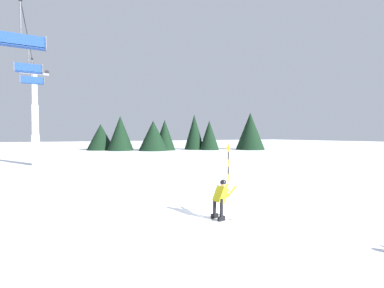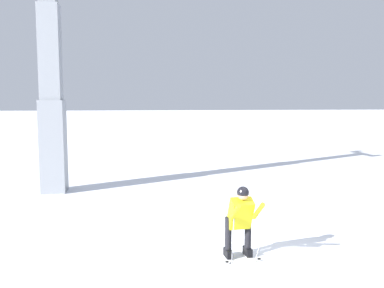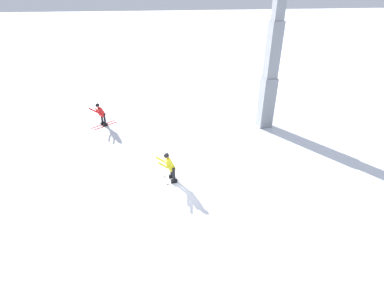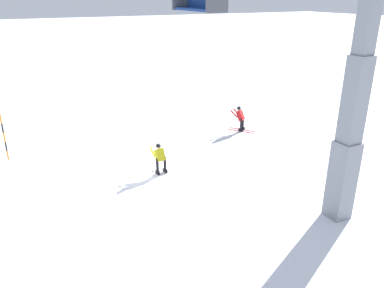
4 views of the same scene
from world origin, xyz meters
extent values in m
plane|color=white|center=(0.00, 0.00, 0.00)|extent=(260.00, 260.00, 0.00)
cube|color=white|center=(-0.83, 0.91, 0.01)|extent=(0.24, 1.77, 0.01)
cube|color=black|center=(-0.83, 0.91, 0.09)|extent=(0.13, 0.29, 0.16)
cylinder|color=black|center=(-0.83, 0.91, 0.49)|extent=(0.13, 0.13, 0.65)
cube|color=white|center=(-1.23, 0.88, 0.01)|extent=(0.24, 1.77, 0.01)
cube|color=black|center=(-1.23, 0.88, 0.09)|extent=(0.13, 0.29, 0.16)
cylinder|color=black|center=(-1.23, 0.88, 0.49)|extent=(0.13, 0.13, 0.65)
cube|color=gold|center=(-1.02, 0.77, 0.92)|extent=(0.46, 0.51, 0.65)
sphere|color=tan|center=(-1.01, 0.65, 1.32)|extent=(0.21, 0.21, 0.21)
sphere|color=black|center=(-1.01, 0.65, 1.35)|extent=(0.23, 0.23, 0.23)
cylinder|color=gold|center=(-0.76, 0.46, 1.03)|extent=(0.12, 0.49, 0.42)
cylinder|color=gray|center=(-0.71, 0.43, 0.44)|extent=(0.17, 0.45, 1.11)
cylinder|color=black|center=(-0.68, 0.61, 0.05)|extent=(0.07, 0.07, 0.01)
cylinder|color=gold|center=(-1.22, 0.42, 1.03)|extent=(0.12, 0.49, 0.42)
cylinder|color=gray|center=(-1.26, 0.38, 0.44)|extent=(0.10, 0.47, 1.11)
cylinder|color=black|center=(-1.32, 0.55, 0.05)|extent=(0.07, 0.07, 0.01)
cube|color=gray|center=(-5.72, 7.45, 1.55)|extent=(0.80, 0.80, 3.10)
cube|color=gray|center=(-5.72, 7.45, 4.66)|extent=(0.67, 0.67, 3.10)
cube|color=red|center=(-7.80, -2.44, 0.01)|extent=(1.08, 1.44, 0.01)
cube|color=black|center=(-7.80, -2.44, 0.09)|extent=(0.25, 0.29, 0.16)
cylinder|color=black|center=(-7.80, -2.44, 0.51)|extent=(0.13, 0.13, 0.68)
cube|color=red|center=(-8.07, -2.64, 0.01)|extent=(1.08, 1.44, 0.01)
cube|color=black|center=(-8.07, -2.64, 0.09)|extent=(0.25, 0.29, 0.16)
cylinder|color=black|center=(-8.07, -2.64, 0.51)|extent=(0.13, 0.13, 0.68)
cube|color=red|center=(-7.86, -2.64, 0.97)|extent=(0.63, 0.64, 0.68)
sphere|color=tan|center=(-7.79, -2.74, 1.40)|extent=(0.23, 0.23, 0.23)
sphere|color=black|center=(-7.79, -2.74, 1.43)|extent=(0.25, 0.25, 0.25)
cylinder|color=red|center=(-7.47, -2.79, 1.10)|extent=(0.37, 0.46, 0.45)
cylinder|color=gray|center=(-7.40, -2.80, 0.47)|extent=(0.38, 0.32, 1.18)
cylinder|color=black|center=(-7.47, -2.63, 0.05)|extent=(0.07, 0.07, 0.01)
cylinder|color=red|center=(-7.84, -3.06, 1.10)|extent=(0.37, 0.46, 0.45)
cylinder|color=gray|center=(-7.85, -3.12, 0.47)|extent=(0.19, 0.45, 1.18)
cylinder|color=black|center=(-7.99, -3.01, 0.05)|extent=(0.07, 0.07, 0.01)
camera|label=1|loc=(-9.39, 6.40, 3.12)|focal=25.64mm
camera|label=2|loc=(-3.03, -6.73, 3.07)|focal=38.34mm
camera|label=3|loc=(9.50, -0.44, 7.60)|focal=26.50mm
camera|label=4|loc=(5.08, 16.38, 8.12)|focal=35.60mm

